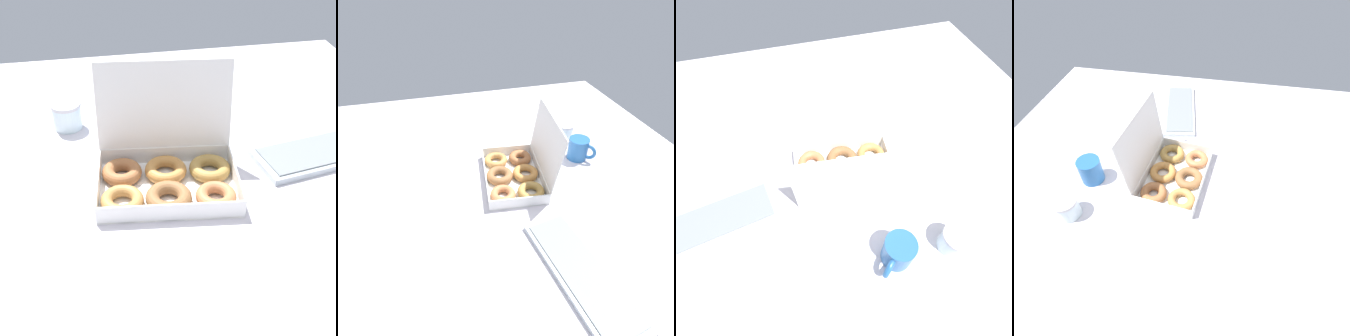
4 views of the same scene
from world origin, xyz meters
TOP-DOWN VIEW (x-y plane):
  - ground_plane at (0.00, 0.00)cm, footprint 180.00×180.00cm
  - donut_box at (6.00, 4.98)cm, footprint 37.93×30.49cm
  - keyboard at (53.16, 10.97)cm, footprint 45.48×22.49cm
  - coffee_mug at (-0.30, 37.39)cm, footprint 11.70×10.90cm
  - glass_jar at (-18.26, 38.67)cm, footprint 9.04×9.04cm
  - paper_napkin at (-11.09, -22.01)cm, footprint 14.11×12.88cm

SIDE VIEW (x-z plane):
  - ground_plane at x=0.00cm, z-range -2.00..0.00cm
  - paper_napkin at x=-11.09cm, z-range 0.00..0.15cm
  - keyboard at x=53.16cm, z-range -0.04..2.16cm
  - donut_box at x=6.00cm, z-range -10.72..17.62cm
  - glass_jar at x=-18.26cm, z-range 0.04..8.19cm
  - coffee_mug at x=-0.30cm, z-range 0.13..10.48cm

